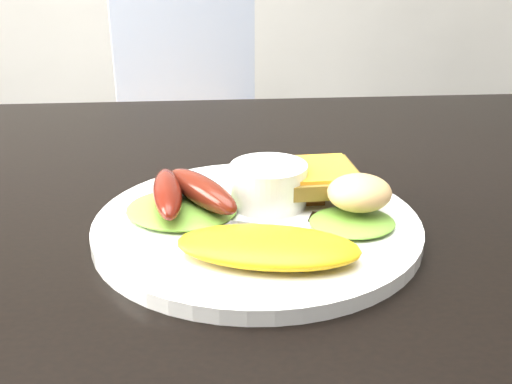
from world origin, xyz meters
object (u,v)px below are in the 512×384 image
object	(u,v)px
person	(290,65)
plate	(257,225)
dining_table	(220,224)
dining_chair	(187,144)

from	to	relation	value
person	plate	size ratio (longest dim) A/B	5.36
person	plate	world-z (taller)	person
person	dining_table	bearing A→B (deg)	95.21
dining_chair	person	size ratio (longest dim) A/B	0.29
person	plate	bearing A→B (deg)	98.00
dining_chair	dining_table	bearing A→B (deg)	-99.35
dining_table	dining_chair	distance (m)	1.14
dining_chair	person	bearing A→B (deg)	-64.84
dining_table	dining_chair	size ratio (longest dim) A/B	2.86
dining_table	person	world-z (taller)	person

